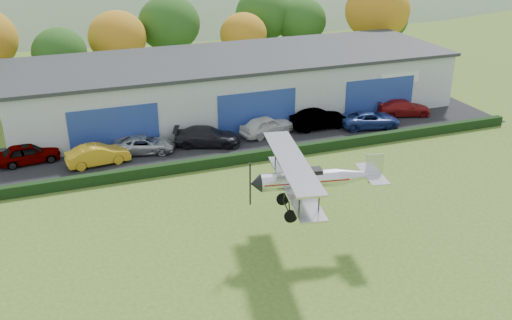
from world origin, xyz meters
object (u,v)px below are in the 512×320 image
object	(u,v)px
car_0	(28,153)
biplane	(311,178)
car_7	(403,108)
car_3	(207,136)
car_4	(267,126)
hangar	(235,84)
car_5	(319,119)
car_1	(98,155)
car_6	(370,119)
car_2	(144,144)

from	to	relation	value
car_0	biplane	distance (m)	23.47
car_7	car_3	bearing A→B (deg)	109.26
car_4	car_3	bearing A→B (deg)	81.14
hangar	biplane	distance (m)	24.27
car_0	car_4	xyz separation A→B (m)	(19.06, -0.73, 0.03)
hangar	car_0	xyz separation A→B (m)	(-18.56, -6.30, -1.82)
car_3	biplane	size ratio (longest dim) A/B	0.61
car_4	car_5	bearing A→B (deg)	-106.77
car_1	car_6	distance (m)	23.32
car_5	car_2	bearing A→B (deg)	89.79
biplane	car_2	bearing A→B (deg)	121.49
hangar	car_7	bearing A→B (deg)	-25.38
car_0	car_2	distance (m)	8.64
biplane	car_5	bearing A→B (deg)	72.44
hangar	car_3	bearing A→B (deg)	-122.83
car_3	car_4	distance (m)	5.43
car_1	car_4	xyz separation A→B (m)	(14.14, 1.35, 0.05)
hangar	car_2	distance (m)	12.51
biplane	car_7	bearing A→B (deg)	54.39
car_4	biplane	distance (m)	17.72
car_4	car_5	xyz separation A→B (m)	(4.85, -0.16, 0.01)
car_2	car_6	world-z (taller)	car_6
car_7	car_4	bearing A→B (deg)	107.87
car_3	biplane	xyz separation A→B (m)	(1.42, -16.36, 3.41)
car_3	car_5	bearing A→B (deg)	-67.72
hangar	car_3	distance (m)	9.23
hangar	car_0	bearing A→B (deg)	-161.25
car_1	car_6	size ratio (longest dim) A/B	0.90
car_2	biplane	xyz separation A→B (m)	(6.49, -16.67, 3.52)
car_6	car_7	world-z (taller)	car_7
car_0	car_5	world-z (taller)	car_5
car_5	car_6	size ratio (longest dim) A/B	0.97
car_3	car_7	distance (m)	19.16
car_5	car_7	distance (m)	8.90
car_7	biplane	world-z (taller)	biplane
car_3	car_7	xyz separation A→B (m)	(19.14, 0.85, -0.05)
hangar	car_4	xyz separation A→B (m)	(0.49, -7.03, -1.79)
car_4	car_7	xyz separation A→B (m)	(13.74, 0.28, -0.09)
car_5	car_4	bearing A→B (deg)	87.53
car_1	car_6	xyz separation A→B (m)	(23.32, -0.12, -0.05)
car_2	car_7	world-z (taller)	car_7
car_0	biplane	bearing A→B (deg)	-145.85
car_6	car_7	bearing A→B (deg)	-57.39
hangar	car_4	distance (m)	7.27
car_0	biplane	size ratio (longest dim) A/B	0.53
car_3	car_5	xyz separation A→B (m)	(10.26, 0.42, 0.06)
car_5	biplane	distance (m)	19.26
hangar	biplane	xyz separation A→B (m)	(-3.49, -23.97, 1.59)
hangar	biplane	world-z (taller)	biplane
hangar	biplane	bearing A→B (deg)	-98.28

